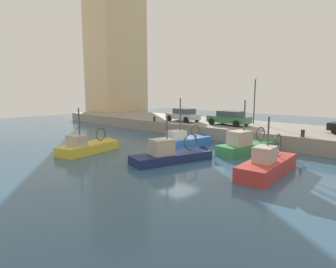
# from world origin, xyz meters

# --- Properties ---
(water_surface) EXTENTS (80.00, 80.00, 0.00)m
(water_surface) POSITION_xyz_m (0.00, 0.00, 0.00)
(water_surface) COLOR #335675
(water_surface) RESTS_ON ground
(quay_wall) EXTENTS (9.00, 56.00, 1.20)m
(quay_wall) POSITION_xyz_m (11.50, 0.00, 0.60)
(quay_wall) COLOR gray
(quay_wall) RESTS_ON ground
(fishing_boat_green) EXTENTS (6.19, 2.73, 4.69)m
(fishing_boat_green) POSITION_xyz_m (4.72, -3.12, 0.17)
(fishing_boat_green) COLOR #388951
(fishing_boat_green) RESTS_ON ground
(fishing_boat_blue) EXTENTS (5.67, 2.65, 4.91)m
(fishing_boat_blue) POSITION_xyz_m (3.61, 2.07, 0.10)
(fishing_boat_blue) COLOR #2D60B7
(fishing_boat_blue) RESTS_ON ground
(fishing_boat_red) EXTENTS (6.38, 2.11, 4.04)m
(fishing_boat_red) POSITION_xyz_m (0.63, -6.49, 0.11)
(fishing_boat_red) COLOR #BC3833
(fishing_boat_red) RESTS_ON ground
(fishing_boat_yellow) EXTENTS (5.76, 2.72, 4.21)m
(fishing_boat_yellow) POSITION_xyz_m (-3.32, 5.85, 0.10)
(fishing_boat_yellow) COLOR gold
(fishing_boat_yellow) RESTS_ON ground
(fishing_boat_navy) EXTENTS (6.48, 3.24, 3.72)m
(fishing_boat_navy) POSITION_xyz_m (-1.05, -0.81, 0.15)
(fishing_boat_navy) COLOR navy
(fishing_boat_navy) RESTS_ON ground
(parked_car_green) EXTENTS (2.15, 4.23, 1.43)m
(parked_car_green) POSITION_xyz_m (10.00, 1.93, 1.93)
(parked_car_green) COLOR #387547
(parked_car_green) RESTS_ON quay_wall
(parked_car_silver) EXTENTS (2.14, 4.01, 1.45)m
(parked_car_silver) POSITION_xyz_m (9.49, 7.55, 1.94)
(parked_car_silver) COLOR #B7B7BC
(parked_car_silver) RESTS_ON quay_wall
(mooring_bollard_south) EXTENTS (0.28, 0.28, 0.55)m
(mooring_bollard_south) POSITION_xyz_m (7.35, -6.00, 1.48)
(mooring_bollard_south) COLOR #2D2D33
(mooring_bollard_south) RESTS_ON quay_wall
(mooring_bollard_mid) EXTENTS (0.28, 0.28, 0.55)m
(mooring_bollard_mid) POSITION_xyz_m (7.35, 10.00, 1.48)
(mooring_bollard_mid) COLOR #2D2D33
(mooring_bollard_mid) RESTS_ON quay_wall
(quay_streetlamp) EXTENTS (0.36, 0.36, 4.83)m
(quay_streetlamp) POSITION_xyz_m (13.00, 0.82, 4.45)
(quay_streetlamp) COLOR #38383D
(quay_streetlamp) RESTS_ON quay_wall
(waterfront_building_west_mid) EXTENTS (8.48, 7.21, 23.43)m
(waterfront_building_west_mid) POSITION_xyz_m (15.12, 27.43, 11.74)
(waterfront_building_west_mid) COLOR #D1B284
(waterfront_building_west_mid) RESTS_ON ground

